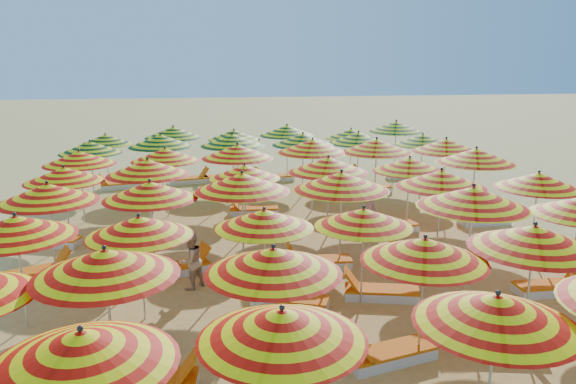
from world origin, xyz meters
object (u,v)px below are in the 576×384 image
at_px(umbrella_7, 105,263).
at_px(beachgoer_b, 191,261).
at_px(lounger_6, 288,301).
at_px(lounger_16, 253,210).
at_px(umbrella_32, 238,152).
at_px(umbrella_44, 234,135).
at_px(umbrella_31, 165,155).
at_px(umbrella_46, 351,134).
at_px(umbrella_37, 161,141).
at_px(umbrella_39, 303,139).
at_px(umbrella_9, 425,250).
at_px(lounger_15, 485,220).
at_px(lounger_23, 407,175).
at_px(lounger_12, 414,252).
at_px(umbrella_28, 410,165).
at_px(umbrella_19, 150,191).
at_px(lounger_4, 498,341).
at_px(lounger_1, 150,382).
at_px(lounger_9, 36,273).
at_px(umbrella_2, 282,325).
at_px(umbrella_25, 148,167).
at_px(lounger_18, 121,185).
at_px(umbrella_22, 441,179).
at_px(umbrella_23, 538,181).
at_px(lounger_21, 274,178).
at_px(umbrella_13, 139,226).
at_px(lounger_11, 318,262).
at_px(lounger_17, 369,188).
at_px(umbrella_26, 245,172).
at_px(lounger_20, 224,179).
at_px(lounger_2, 300,361).
at_px(umbrella_14, 264,219).
at_px(umbrella_40, 358,138).
at_px(umbrella_24, 64,175).
at_px(umbrella_27, 328,165).
at_px(umbrella_38, 232,140).
at_px(lounger_10, 178,268).
at_px(lounger_19, 190,180).
at_px(umbrella_10, 534,237).
at_px(umbrella_43, 173,132).
at_px(umbrella_20, 242,182).
at_px(lounger_13, 50,240).
at_px(umbrella_41, 423,140).
at_px(umbrella_33, 313,146).
at_px(umbrella_30, 79,158).
at_px(umbrella_18, 48,193).
at_px(lounger_8, 552,287).
at_px(umbrella_3, 496,310).
at_px(umbrella_29, 476,156).

xyz_separation_m(umbrella_7, beachgoer_b, (1.22, 4.00, -1.53)).
distance_m(lounger_6, lounger_16, 7.62).
distance_m(umbrella_32, umbrella_44, 5.49).
distance_m(umbrella_31, umbrella_46, 9.06).
relative_size(umbrella_37, umbrella_39, 0.97).
bearing_deg(umbrella_9, lounger_15, 55.55).
distance_m(umbrella_44, lounger_23, 8.07).
xyz_separation_m(umbrella_44, lounger_12, (4.42, -10.22, -1.96)).
bearing_deg(umbrella_28, umbrella_19, -161.28).
xyz_separation_m(lounger_4, lounger_15, (3.71, 7.69, 0.00)).
bearing_deg(lounger_6, umbrella_44, -66.95).
relative_size(lounger_1, lounger_9, 0.98).
distance_m(umbrella_2, umbrella_25, 10.39).
bearing_deg(lounger_18, umbrella_44, 175.22).
relative_size(umbrella_22, umbrella_23, 0.95).
height_order(umbrella_25, lounger_21, umbrella_25).
xyz_separation_m(umbrella_13, lounger_6, (3.12, 0.11, -1.92)).
bearing_deg(umbrella_22, lounger_11, -175.63).
bearing_deg(lounger_17, umbrella_26, 44.63).
height_order(umbrella_23, lounger_20, umbrella_23).
xyz_separation_m(lounger_2, beachgoer_b, (-2.00, 3.92, 0.55)).
height_order(umbrella_14, lounger_6, umbrella_14).
relative_size(umbrella_13, umbrella_40, 0.84).
relative_size(umbrella_14, umbrella_39, 0.89).
relative_size(umbrella_7, umbrella_24, 1.10).
height_order(umbrella_27, lounger_17, umbrella_27).
height_order(lounger_1, lounger_15, same).
xyz_separation_m(umbrella_37, lounger_1, (0.63, -13.02, -2.16)).
distance_m(umbrella_26, umbrella_38, 4.69).
bearing_deg(umbrella_25, lounger_10, -72.30).
relative_size(umbrella_19, umbrella_22, 0.90).
relative_size(umbrella_19, lounger_19, 1.39).
relative_size(umbrella_10, lounger_10, 1.39).
height_order(umbrella_26, umbrella_43, umbrella_43).
height_order(lounger_17, lounger_20, same).
height_order(lounger_2, lounger_15, same).
relative_size(lounger_6, lounger_9, 1.00).
bearing_deg(umbrella_2, umbrella_43, 97.26).
height_order(umbrella_39, lounger_12, umbrella_39).
relative_size(umbrella_20, lounger_13, 1.44).
xyz_separation_m(umbrella_2, umbrella_44, (0.33, 17.78, 0.01)).
bearing_deg(umbrella_41, umbrella_13, -134.79).
xyz_separation_m(lounger_23, beachgoer_b, (-9.50, -11.18, 0.55)).
bearing_deg(lounger_17, umbrella_46, -81.73).
distance_m(umbrella_14, umbrella_33, 8.03).
distance_m(umbrella_20, umbrella_30, 6.99).
xyz_separation_m(umbrella_18, lounger_8, (11.84, -2.61, -2.09)).
height_order(umbrella_3, umbrella_29, umbrella_29).
distance_m(umbrella_27, umbrella_30, 8.22).
height_order(lounger_19, lounger_21, same).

